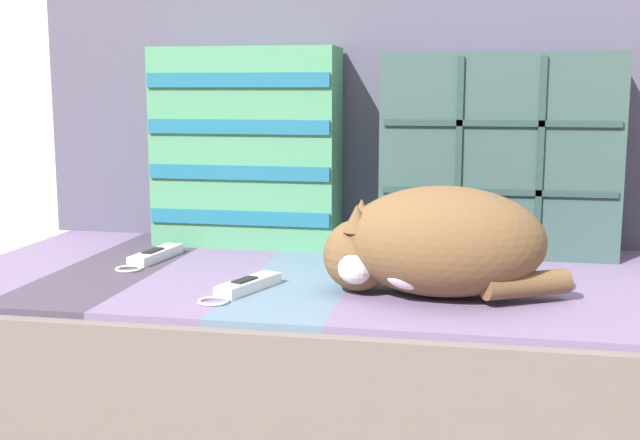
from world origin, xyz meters
name	(u,v)px	position (x,y,z in m)	size (l,w,h in m)	color
couch	(407,370)	(0.00, 0.15, 0.18)	(1.70, 0.81, 0.37)	#3D3838
sofa_backrest	(424,105)	(0.00, 0.48, 0.66)	(1.67, 0.14, 0.58)	#514C60
throw_pillow_quilted	(498,155)	(0.15, 0.33, 0.57)	(0.45, 0.14, 0.39)	#38514C
throw_pillow_striped	(247,147)	(-0.36, 0.33, 0.58)	(0.38, 0.14, 0.41)	#4C9366
sleeping_cat	(432,244)	(0.05, -0.02, 0.46)	(0.39, 0.22, 0.17)	brown
game_remote_near	(246,286)	(-0.25, -0.06, 0.38)	(0.10, 0.19, 0.02)	white
game_remote_far	(154,256)	(-0.49, 0.14, 0.38)	(0.07, 0.20, 0.02)	white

